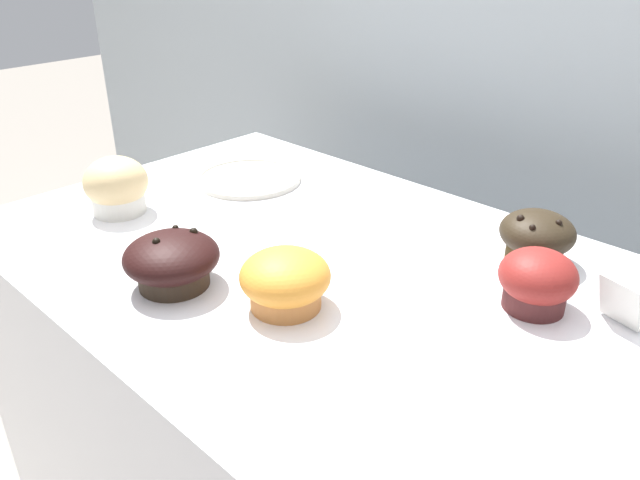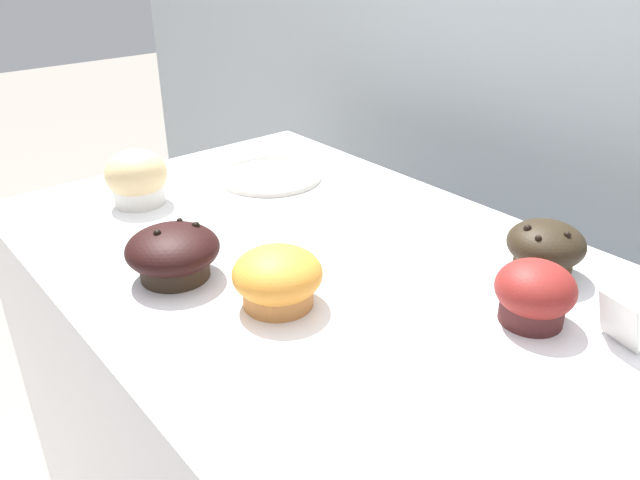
{
  "view_description": "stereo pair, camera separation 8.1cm",
  "coord_description": "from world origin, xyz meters",
  "px_view_note": "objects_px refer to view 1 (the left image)",
  "views": [
    {
      "loc": [
        0.52,
        -0.54,
        1.3
      ],
      "look_at": [
        0.02,
        -0.02,
        0.93
      ],
      "focal_mm": 35.0,
      "sensor_mm": 36.0,
      "label": 1
    },
    {
      "loc": [
        0.58,
        -0.48,
        1.3
      ],
      "look_at": [
        0.02,
        -0.02,
        0.93
      ],
      "focal_mm": 35.0,
      "sensor_mm": 36.0,
      "label": 2
    }
  ],
  "objects_px": {
    "muffin_front_center": "(285,280)",
    "muffin_front_left": "(537,237)",
    "muffin_front_right": "(537,281)",
    "serving_plate": "(249,178)",
    "muffin_back_left": "(172,261)",
    "muffin_back_right": "(116,186)"
  },
  "relations": [
    {
      "from": "muffin_front_center",
      "to": "muffin_front_left",
      "type": "relative_size",
      "value": 1.09
    },
    {
      "from": "muffin_front_center",
      "to": "muffin_front_right",
      "type": "xyz_separation_m",
      "value": [
        0.22,
        0.2,
        0.0
      ]
    },
    {
      "from": "muffin_front_center",
      "to": "serving_plate",
      "type": "relative_size",
      "value": 0.59
    },
    {
      "from": "serving_plate",
      "to": "muffin_back_left",
      "type": "bearing_deg",
      "value": -55.47
    },
    {
      "from": "muffin_back_left",
      "to": "muffin_front_right",
      "type": "distance_m",
      "value": 0.44
    },
    {
      "from": "muffin_back_left",
      "to": "muffin_back_right",
      "type": "bearing_deg",
      "value": 164.67
    },
    {
      "from": "muffin_front_left",
      "to": "muffin_front_right",
      "type": "distance_m",
      "value": 0.12
    },
    {
      "from": "muffin_back_right",
      "to": "serving_plate",
      "type": "relative_size",
      "value": 0.53
    },
    {
      "from": "muffin_back_left",
      "to": "serving_plate",
      "type": "bearing_deg",
      "value": 124.53
    },
    {
      "from": "muffin_front_right",
      "to": "serving_plate",
      "type": "distance_m",
      "value": 0.56
    },
    {
      "from": "muffin_front_right",
      "to": "muffin_front_center",
      "type": "bearing_deg",
      "value": -136.78
    },
    {
      "from": "muffin_front_left",
      "to": "serving_plate",
      "type": "bearing_deg",
      "value": -171.44
    },
    {
      "from": "muffin_back_left",
      "to": "muffin_front_left",
      "type": "height_order",
      "value": "same"
    },
    {
      "from": "muffin_back_right",
      "to": "muffin_front_center",
      "type": "bearing_deg",
      "value": -0.62
    },
    {
      "from": "muffin_front_center",
      "to": "muffin_back_left",
      "type": "relative_size",
      "value": 0.9
    },
    {
      "from": "serving_plate",
      "to": "muffin_back_right",
      "type": "bearing_deg",
      "value": -101.39
    },
    {
      "from": "muffin_front_right",
      "to": "serving_plate",
      "type": "height_order",
      "value": "muffin_front_right"
    },
    {
      "from": "muffin_front_center",
      "to": "muffin_back_left",
      "type": "distance_m",
      "value": 0.15
    },
    {
      "from": "muffin_back_right",
      "to": "serving_plate",
      "type": "distance_m",
      "value": 0.24
    },
    {
      "from": "muffin_back_left",
      "to": "muffin_front_right",
      "type": "relative_size",
      "value": 1.32
    },
    {
      "from": "muffin_front_center",
      "to": "muffin_front_left",
      "type": "height_order",
      "value": "same"
    },
    {
      "from": "muffin_back_right",
      "to": "muffin_front_left",
      "type": "distance_m",
      "value": 0.63
    }
  ]
}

